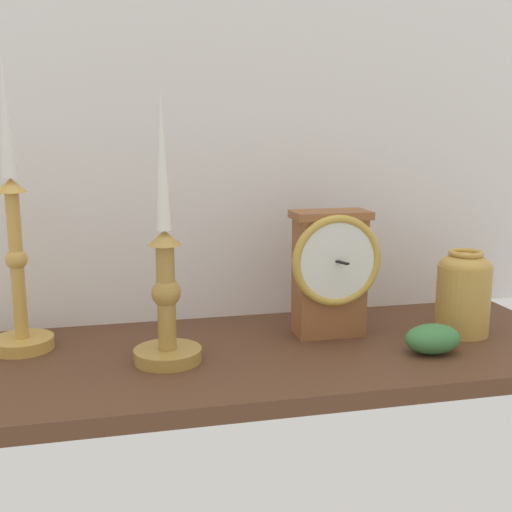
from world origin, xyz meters
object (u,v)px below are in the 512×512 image
object	(u,v)px
candlestick_tall_center	(166,290)
brass_vase_jar	(465,291)
candlestick_tall_left	(16,256)
mantel_clock	(331,270)

from	to	relation	value
candlestick_tall_center	brass_vase_jar	distance (cm)	46.51
candlestick_tall_left	candlestick_tall_center	size ratio (longest dim) A/B	1.13
mantel_clock	brass_vase_jar	size ratio (longest dim) A/B	1.46
candlestick_tall_left	brass_vase_jar	distance (cm)	67.56
candlestick_tall_center	mantel_clock	bearing A→B (deg)	12.49
candlestick_tall_left	brass_vase_jar	bearing A→B (deg)	-7.03
candlestick_tall_left	candlestick_tall_center	world-z (taller)	candlestick_tall_left
candlestick_tall_center	brass_vase_jar	size ratio (longest dim) A/B	2.77
candlestick_tall_left	candlestick_tall_center	bearing A→B (deg)	-25.47
mantel_clock	candlestick_tall_left	size ratio (longest dim) A/B	0.47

